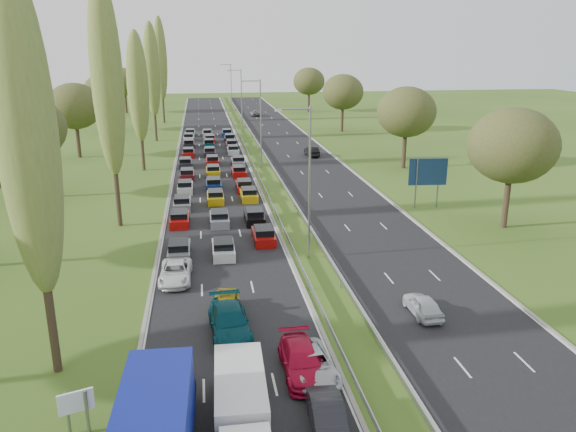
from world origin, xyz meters
TOP-DOWN VIEW (x-y plane):
  - ground at (4.50, 80.00)m, footprint 260.00×260.00m
  - near_carriageway at (-2.25, 82.50)m, footprint 10.50×215.00m
  - far_carriageway at (11.25, 82.50)m, footprint 10.50×215.00m
  - central_reservation at (4.50, 82.50)m, footprint 2.36×215.00m
  - lamp_columns at (4.50, 78.00)m, footprint 0.18×140.18m
  - poplar_row at (-11.50, 68.17)m, footprint 2.80×127.80m
  - woodland_left at (-22.00, 62.63)m, footprint 8.00×166.00m
  - woodland_right at (24.00, 66.67)m, footprint 8.00×153.00m
  - traffic_queue_fill at (-2.26, 77.30)m, footprint 9.11×67.99m
  - near_car_2 at (-5.83, 39.92)m, footprint 2.35×4.85m
  - near_car_7 at (-2.41, 31.46)m, footprint 2.61×5.69m
  - near_car_8 at (-2.47, 33.85)m, footprint 1.93×4.20m
  - near_car_9 at (1.35, 22.13)m, footprint 1.63×4.16m
  - near_car_10 at (1.49, 26.48)m, footprint 2.57×4.90m
  - near_car_11 at (1.02, 26.77)m, footprint 2.05×4.97m
  - far_car_0 at (9.72, 32.14)m, footprint 1.60×3.83m
  - far_car_1 at (13.08, 85.39)m, footprint 1.73×4.55m
  - far_car_2 at (9.62, 138.61)m, footprint 2.29×4.76m
  - blue_lorry at (-5.77, 20.80)m, footprint 2.62×9.42m
  - white_van_rear at (-2.36, 23.77)m, footprint 2.23×5.69m
  - info_sign at (-9.40, 23.65)m, footprint 1.45×0.57m
  - direction_sign at (19.40, 55.56)m, footprint 3.99×0.46m

SIDE VIEW (x-z plane):
  - ground at x=4.50m, z-range 0.00..0.00m
  - near_carriageway at x=-2.25m, z-range -0.02..0.02m
  - far_carriageway at x=11.25m, z-range -0.02..0.02m
  - traffic_queue_fill at x=-2.26m, z-range 0.04..0.84m
  - central_reservation at x=4.50m, z-range 0.39..0.71m
  - far_car_0 at x=9.72m, z-range 0.02..1.32m
  - far_car_2 at x=9.62m, z-range 0.02..1.33m
  - near_car_10 at x=1.49m, z-range 0.02..1.33m
  - near_car_2 at x=-5.83m, z-range 0.02..1.35m
  - near_car_9 at x=1.35m, z-range 0.02..1.37m
  - near_car_8 at x=-2.47m, z-range 0.02..1.42m
  - near_car_11 at x=1.02m, z-range 0.02..1.46m
  - far_car_1 at x=13.08m, z-range 0.02..1.50m
  - near_car_7 at x=-2.41m, z-range 0.02..1.63m
  - white_van_rear at x=-2.36m, z-range 0.03..2.32m
  - info_sign at x=-9.40m, z-range 0.32..2.42m
  - blue_lorry at x=-5.77m, z-range 0.07..4.04m
  - direction_sign at x=19.40m, z-range 0.97..6.17m
  - lamp_columns at x=4.50m, z-range 0.00..12.00m
  - woodland_right at x=24.00m, z-range 2.13..13.23m
  - woodland_left at x=-22.00m, z-range 2.13..13.23m
  - poplar_row at x=-11.50m, z-range 1.17..23.61m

